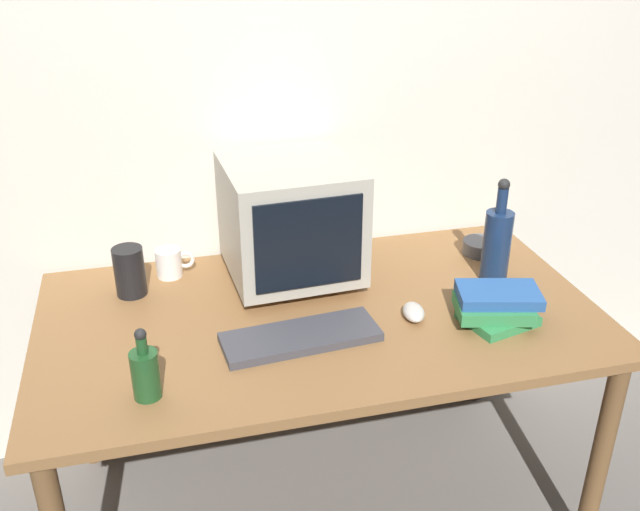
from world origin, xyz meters
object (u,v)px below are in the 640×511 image
object	(u,v)px
keyboard	(301,337)
bottle_tall	(497,243)
mug	(170,263)
bottle_short	(145,372)
metal_canister	(130,271)
cd_spindle	(481,247)
book_stack	(496,306)
computer_mouse	(414,312)
crt_monitor	(291,220)

from	to	relation	value
keyboard	bottle_tall	world-z (taller)	bottle_tall
bottle_tall	mug	size ratio (longest dim) A/B	2.75
bottle_short	mug	distance (m)	0.61
bottle_short	metal_canister	xyz separation A→B (m)	(-0.03, 0.51, 0.01)
cd_spindle	book_stack	bearing A→B (deg)	-110.29
bottle_short	metal_canister	distance (m)	0.51
mug	bottle_short	bearing A→B (deg)	-98.51
cd_spindle	keyboard	bearing A→B (deg)	-152.12
book_stack	metal_canister	size ratio (longest dim) A/B	1.72
book_stack	bottle_short	bearing A→B (deg)	-173.51
keyboard	computer_mouse	distance (m)	0.34
crt_monitor	cd_spindle	distance (m)	0.67
book_stack	metal_canister	distance (m)	1.06
book_stack	cd_spindle	world-z (taller)	book_stack
mug	book_stack	bearing A→B (deg)	-29.82
crt_monitor	metal_canister	distance (m)	0.50
computer_mouse	crt_monitor	bearing A→B (deg)	141.27
bottle_tall	book_stack	distance (m)	0.26
crt_monitor	mug	bearing A→B (deg)	164.65
crt_monitor	book_stack	world-z (taller)	crt_monitor
bottle_short	metal_canister	bearing A→B (deg)	93.28
crt_monitor	book_stack	bearing A→B (deg)	-38.42
computer_mouse	book_stack	size ratio (longest dim) A/B	0.39
keyboard	cd_spindle	distance (m)	0.79
computer_mouse	book_stack	world-z (taller)	book_stack
mug	cd_spindle	bearing A→B (deg)	-5.12
computer_mouse	bottle_short	world-z (taller)	bottle_short
crt_monitor	bottle_short	bearing A→B (deg)	-132.24
keyboard	computer_mouse	size ratio (longest dim) A/B	4.20
crt_monitor	computer_mouse	bearing A→B (deg)	-48.89
metal_canister	book_stack	bearing A→B (deg)	-22.45
metal_canister	crt_monitor	bearing A→B (deg)	-1.40
keyboard	cd_spindle	size ratio (longest dim) A/B	3.50
mug	metal_canister	distance (m)	0.15
computer_mouse	bottle_short	xyz separation A→B (m)	(-0.74, -0.18, 0.05)
keyboard	bottle_tall	distance (m)	0.69
computer_mouse	metal_canister	world-z (taller)	metal_canister
crt_monitor	bottle_tall	bearing A→B (deg)	-15.57
crt_monitor	keyboard	world-z (taller)	crt_monitor
metal_canister	bottle_short	bearing A→B (deg)	-86.72
computer_mouse	cd_spindle	world-z (taller)	cd_spindle
crt_monitor	metal_canister	bearing A→B (deg)	178.60
computer_mouse	mug	world-z (taller)	mug
crt_monitor	keyboard	size ratio (longest dim) A/B	0.97
book_stack	metal_canister	bearing A→B (deg)	157.55
crt_monitor	computer_mouse	world-z (taller)	crt_monitor
bottle_tall	bottle_short	size ratio (longest dim) A/B	1.77
keyboard	mug	world-z (taller)	mug
bottle_tall	bottle_short	bearing A→B (deg)	-162.47
book_stack	cd_spindle	distance (m)	0.43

